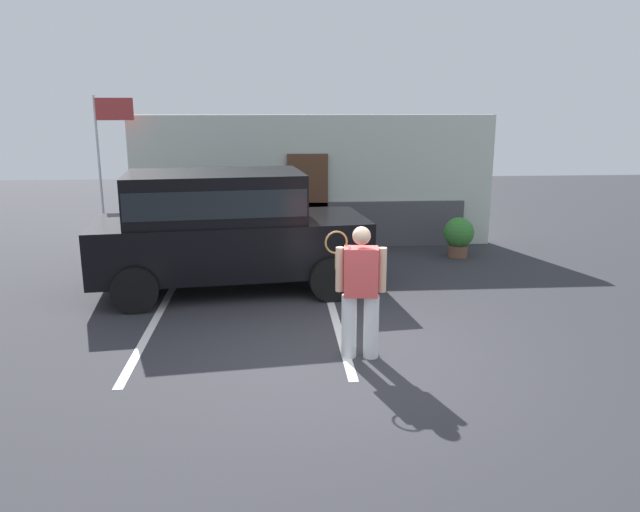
# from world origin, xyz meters

# --- Properties ---
(ground_plane) EXTENTS (40.00, 40.00, 0.00)m
(ground_plane) POSITION_xyz_m (0.00, 0.00, 0.00)
(ground_plane) COLOR #2D2D33
(parking_stripe_0) EXTENTS (0.12, 4.40, 0.01)m
(parking_stripe_0) POSITION_xyz_m (-2.72, 1.50, 0.00)
(parking_stripe_0) COLOR silver
(parking_stripe_0) RESTS_ON ground_plane
(parking_stripe_1) EXTENTS (0.12, 4.40, 0.01)m
(parking_stripe_1) POSITION_xyz_m (-0.02, 1.50, 0.00)
(parking_stripe_1) COLOR silver
(parking_stripe_1) RESTS_ON ground_plane
(house_frontage) EXTENTS (8.08, 0.40, 2.93)m
(house_frontage) POSITION_xyz_m (-0.00, 6.47, 1.38)
(house_frontage) COLOR silver
(house_frontage) RESTS_ON ground_plane
(parked_suv) EXTENTS (4.79, 2.58, 2.05)m
(parked_suv) POSITION_xyz_m (-1.75, 3.14, 1.15)
(parked_suv) COLOR black
(parked_suv) RESTS_ON ground_plane
(tennis_player_man) EXTENTS (0.76, 0.31, 1.70)m
(tennis_player_man) POSITION_xyz_m (0.15, 0.03, 0.89)
(tennis_player_man) COLOR white
(tennis_player_man) RESTS_ON ground_plane
(potted_plant_by_porch) EXTENTS (0.64, 0.64, 0.85)m
(potted_plant_by_porch) POSITION_xyz_m (2.97, 5.17, 0.47)
(potted_plant_by_porch) COLOR brown
(potted_plant_by_porch) RESTS_ON ground_plane
(flag_pole) EXTENTS (0.80, 0.08, 3.33)m
(flag_pole) POSITION_xyz_m (-4.36, 5.97, 2.29)
(flag_pole) COLOR silver
(flag_pole) RESTS_ON ground_plane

